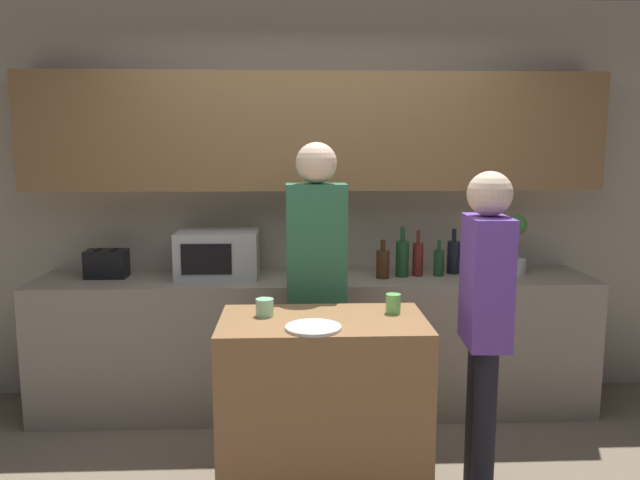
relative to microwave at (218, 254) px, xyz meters
The scene contains 16 objects.
back_wall 0.84m from the microwave, 20.30° to the left, with size 6.40×0.40×2.70m.
back_counter 0.87m from the microwave, ahead, with size 3.60×0.62×0.89m.
kitchen_island 1.38m from the microwave, 59.81° to the right, with size 1.01×0.58×0.91m.
microwave is the anchor object (origin of this frame).
toaster 0.72m from the microwave, behind, with size 0.26×0.16×0.18m.
potted_plant 1.97m from the microwave, ahead, with size 0.14×0.14×0.40m.
bottle_0 1.07m from the microwave, ahead, with size 0.09×0.09×0.25m.
bottle_1 1.20m from the microwave, ahead, with size 0.09×0.09×0.33m.
bottle_2 1.31m from the microwave, ahead, with size 0.07×0.07×0.30m.
bottle_3 1.44m from the microwave, ahead, with size 0.07×0.07×0.24m.
bottle_4 1.56m from the microwave, ahead, with size 0.08×0.08×0.30m.
plate_on_island 1.38m from the microwave, 65.10° to the right, with size 0.26×0.26×0.01m.
cup_0 1.07m from the microwave, 71.10° to the right, with size 0.09×0.09×0.09m.
cup_1 1.40m from the microwave, 44.96° to the right, with size 0.08×0.08×0.10m.
person_left 1.81m from the microwave, 38.77° to the right, with size 0.21×0.35×1.62m.
person_center 0.82m from the microwave, 40.56° to the right, with size 0.34×0.23×1.76m.
Camera 1 is at (-0.14, -2.59, 1.75)m, focal length 35.00 mm.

